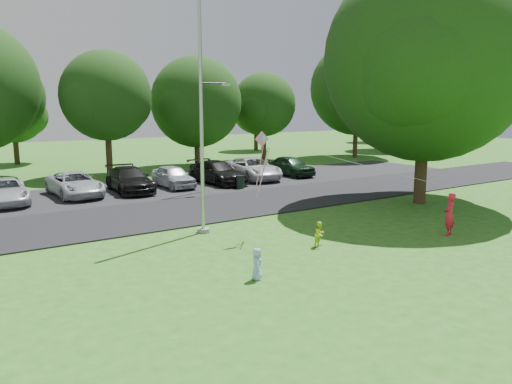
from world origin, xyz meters
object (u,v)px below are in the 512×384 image
flagpole (201,127)px  big_tree (427,64)px  child_yellow (320,234)px  trash_can (240,182)px  street_lamp (206,126)px  kite (268,152)px  child_blue (257,264)px  woman (449,215)px

flagpole → big_tree: size_ratio=0.81×
child_yellow → trash_can: bearing=58.7°
street_lamp → kite: 10.43m
kite → child_blue: bearing=-124.4°
street_lamp → child_yellow: street_lamp is taller
flagpole → kite: 2.81m
big_tree → trash_can: bearing=121.9°
child_blue → kite: size_ratio=0.15×
woman → child_blue: bearing=-20.8°
flagpole → trash_can: flagpole is taller
child_blue → kite: 5.43m
flagpole → kite: (1.67, -2.07, -0.88)m
big_tree → kite: (-10.36, -1.15, -3.69)m
street_lamp → child_blue: size_ratio=6.69×
big_tree → child_yellow: (-9.50, -3.18, -6.51)m
woman → big_tree: bearing=-152.9°
big_tree → flagpole: bearing=175.6°
flagpole → woman: flagpole is taller
street_lamp → trash_can: bearing=3.2°
child_yellow → woman: bearing=-29.8°
big_tree → child_blue: size_ratio=12.99×
child_yellow → kite: size_ratio=0.14×
trash_can → big_tree: 12.20m
trash_can → kite: kite is taller
flagpole → child_blue: flagpole is taller
street_lamp → trash_can: (2.16, -0.15, -3.40)m
trash_can → kite: bearing=-116.5°
woman → child_blue: 8.95m
kite → woman: bearing=-26.7°
child_blue → street_lamp: bearing=7.2°
trash_can → woman: (1.11, -13.53, 0.42)m
flagpole → child_blue: 6.90m
flagpole → trash_can: bearing=49.8°
street_lamp → child_blue: street_lamp is taller
woman → child_yellow: woman is taller
trash_can → woman: woman is taller
trash_can → kite: (-4.93, -9.89, 2.87)m
big_tree → child_yellow: size_ratio=13.39×
street_lamp → woman: (3.27, -13.67, -2.99)m
street_lamp → child_blue: (-5.67, -13.66, -3.34)m
child_blue → woman: bearing=-60.3°
child_yellow → child_blue: size_ratio=0.97×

